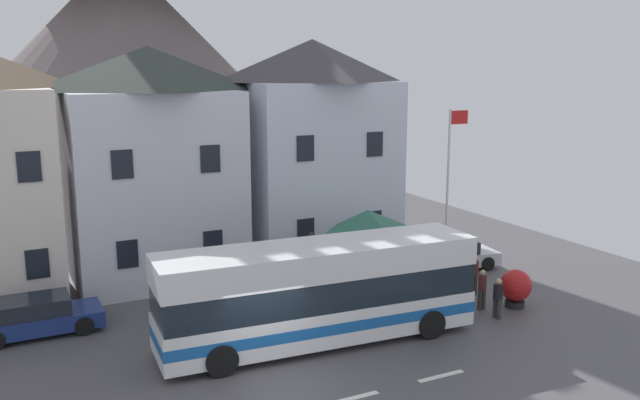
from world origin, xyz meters
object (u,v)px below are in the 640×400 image
Objects in this scene: pedestrian_02 at (474,272)px; parked_car_01 at (450,255)px; bus_shelter at (367,224)px; townhouse_01 at (153,165)px; pedestrian_00 at (498,297)px; public_bench at (388,261)px; transit_bus at (319,294)px; hilltop_castle at (126,67)px; flagpole at (449,183)px; pedestrian_01 at (482,288)px; harbour_buoy at (516,287)px; townhouse_02 at (313,150)px; parked_car_00 at (36,316)px.

parked_car_01 is at bearing 68.46° from pedestrian_02.
bus_shelter reaches higher than parked_car_01.
pedestrian_00 is at bearing -46.29° from townhouse_01.
transit_bus is at bearing -138.15° from public_bench.
hilltop_castle is 4.48× the size of flagpole.
pedestrian_01 is at bearing -83.91° from public_bench.
transit_bus is at bearing -156.13° from flagpole.
hilltop_castle reaches higher than townhouse_01.
parked_car_01 is 4.00m from flagpole.
transit_bus is at bearing 177.49° from harbour_buoy.
harbour_buoy reaches higher than parked_car_01.
bus_shelter reaches higher than pedestrian_00.
pedestrian_02 is 4.41m from public_bench.
bus_shelter is at bearing 154.93° from pedestrian_02.
townhouse_02 is 0.31× the size of hilltop_castle.
pedestrian_00 is at bearing -94.38° from pedestrian_01.
townhouse_01 is 14.04m from pedestrian_02.
pedestrian_01 reaches higher than parked_car_00.
townhouse_01 is 10.45m from transit_bus.
townhouse_01 reaches higher than parked_car_01.
harbour_buoy is (11.33, -9.79, -4.11)m from townhouse_01.
townhouse_02 is at bearing -77.40° from hilltop_castle.
transit_bus is at bearing -89.82° from hilltop_castle.
pedestrian_02 reaches higher than parked_car_00.
pedestrian_02 is 1.11× the size of harbour_buoy.
hilltop_castle reaches higher than pedestrian_01.
hilltop_castle is at bearing 106.51° from flagpole.
harbour_buoy is at bearing 1.00° from transit_bus.
townhouse_01 reaches higher than pedestrian_02.
bus_shelter is at bearing -8.02° from parked_car_00.
pedestrian_02 is (16.08, -3.48, 0.29)m from parked_car_00.
pedestrian_01 reaches higher than parked_car_01.
pedestrian_02 is (3.23, -8.17, -4.20)m from townhouse_02.
transit_bus is 7.16× the size of pedestrian_00.
bus_shelter is at bearing 140.11° from harbour_buoy.
bus_shelter is 2.46× the size of harbour_buoy.
townhouse_02 is 6.74m from bus_shelter.
bus_shelter reaches higher than pedestrian_02.
hilltop_castle is 32.01m from pedestrian_01.
townhouse_01 is at bearing -98.35° from hilltop_castle.
transit_bus is 10.25m from parked_car_01.
flagpole reaches higher than pedestrian_02.
parked_car_00 is 14.65m from public_bench.
transit_bus is 5.19m from bus_shelter.
pedestrian_00 is 1.05× the size of public_bench.
parked_car_01 is (4.53, -4.88, -4.49)m from townhouse_02.
bus_shelter reaches higher than harbour_buoy.
flagpole reaches higher than transit_bus.
pedestrian_00 is 0.97× the size of pedestrian_01.
pedestrian_02 reaches higher than parked_car_01.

